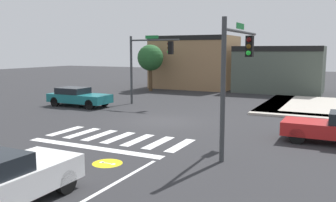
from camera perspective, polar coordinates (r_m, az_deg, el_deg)
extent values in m
plane|color=#2B2B2D|center=(21.29, -1.02, -3.21)|extent=(120.00, 120.00, 0.00)
cube|color=silver|center=(19.48, -15.80, -4.55)|extent=(0.47, 2.42, 0.01)
cube|color=silver|center=(18.78, -13.33, -4.92)|extent=(0.47, 2.42, 0.01)
cube|color=silver|center=(18.12, -10.68, -5.31)|extent=(0.47, 2.42, 0.01)
cube|color=silver|center=(17.50, -7.82, -5.72)|extent=(0.47, 2.42, 0.01)
cube|color=silver|center=(16.93, -4.76, -6.13)|extent=(0.47, 2.42, 0.01)
cube|color=silver|center=(16.42, -1.49, -6.56)|extent=(0.47, 2.42, 0.01)
cube|color=silver|center=(15.95, 1.98, -6.99)|extent=(0.47, 2.42, 0.01)
cube|color=white|center=(15.94, -11.88, -7.17)|extent=(6.80, 0.50, 0.01)
cube|color=white|center=(13.81, -19.68, -9.84)|extent=(0.16, 2.00, 0.01)
cylinder|color=yellow|center=(13.70, -9.52, -9.63)|extent=(1.12, 1.12, 0.01)
cylinder|color=white|center=(13.84, -10.37, -9.45)|extent=(0.18, 0.18, 0.00)
cylinder|color=white|center=(13.56, -8.64, -9.78)|extent=(0.18, 0.18, 0.00)
cube|color=white|center=(13.70, -9.52, -9.62)|extent=(0.50, 0.04, 0.00)
cube|color=#B2AA9E|center=(24.10, 24.52, -2.44)|extent=(10.00, 1.60, 0.15)
cube|color=#B2AA9E|center=(29.24, 16.61, -0.34)|extent=(1.60, 10.00, 0.15)
cube|color=#B2AA9E|center=(28.85, 24.85, -0.86)|extent=(10.00, 10.00, 0.15)
cube|color=#93704C|center=(40.59, 4.23, 6.11)|extent=(8.67, 6.07, 5.68)
cube|color=black|center=(37.98, 2.63, 9.91)|extent=(8.67, 0.50, 0.50)
cube|color=#4C564C|center=(37.82, 17.08, 4.79)|extent=(8.24, 5.46, 4.55)
cube|color=black|center=(35.28, 16.54, 7.90)|extent=(8.24, 0.50, 0.50)
cylinder|color=#383A3D|center=(13.34, 8.64, 1.57)|extent=(0.18, 0.18, 5.31)
cylinder|color=#383A3D|center=(15.56, 11.52, 10.60)|extent=(0.12, 4.75, 0.12)
cube|color=black|center=(16.91, 12.71, 8.39)|extent=(0.32, 0.32, 0.95)
sphere|color=#470A0A|center=(16.75, 12.60, 9.41)|extent=(0.22, 0.22, 0.22)
sphere|color=#4C330C|center=(16.74, 12.57, 8.40)|extent=(0.22, 0.22, 0.22)
sphere|color=#1ED833|center=(16.74, 12.54, 7.39)|extent=(0.22, 0.22, 0.22)
cube|color=#197233|center=(15.34, 11.31, 11.47)|extent=(0.03, 1.10, 0.24)
cylinder|color=#383A3D|center=(28.26, -5.79, 4.83)|extent=(0.18, 0.18, 5.21)
cylinder|color=#383A3D|center=(27.21, -2.18, 9.56)|extent=(4.06, 0.12, 0.12)
cube|color=black|center=(26.58, 0.43, 8.37)|extent=(0.32, 0.32, 0.95)
sphere|color=#470A0A|center=(26.66, 0.10, 9.00)|extent=(0.22, 0.22, 0.22)
sphere|color=#4C330C|center=(26.65, 0.10, 8.37)|extent=(0.22, 0.22, 0.22)
sphere|color=#1ED833|center=(26.65, 0.10, 7.73)|extent=(0.22, 0.22, 0.22)
cube|color=#197233|center=(27.31, -2.56, 10.02)|extent=(1.10, 0.03, 0.24)
cube|color=#196B70|center=(27.67, -13.73, 0.46)|extent=(4.71, 1.94, 0.61)
cube|color=black|center=(28.00, -14.72, 1.61)|extent=(2.12, 1.71, 0.46)
cylinder|color=black|center=(27.39, -9.99, -0.08)|extent=(0.71, 0.22, 0.71)
cylinder|color=black|center=(26.04, -12.22, -0.55)|extent=(0.71, 0.22, 0.71)
cylinder|color=black|center=(29.38, -15.04, 0.31)|extent=(0.71, 0.22, 0.71)
cylinder|color=black|center=(28.13, -17.34, -0.11)|extent=(0.71, 0.22, 0.71)
cylinder|color=black|center=(17.12, 19.65, -5.21)|extent=(0.71, 0.22, 0.71)
cylinder|color=black|center=(18.66, 20.22, -4.18)|extent=(0.71, 0.22, 0.71)
cylinder|color=black|center=(12.29, -21.86, -10.45)|extent=(0.22, 0.71, 0.71)
cylinder|color=black|center=(11.11, -15.77, -12.12)|extent=(0.22, 0.71, 0.71)
cylinder|color=#4C3823|center=(37.34, -2.77, 3.75)|extent=(0.36, 0.36, 2.80)
sphere|color=#235628|center=(37.25, -2.79, 6.82)|extent=(2.65, 2.65, 2.65)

